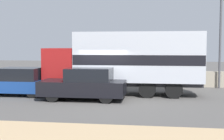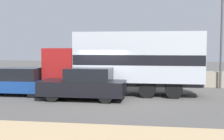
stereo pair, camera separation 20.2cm
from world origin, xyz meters
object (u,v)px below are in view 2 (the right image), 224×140
street_lamp (222,34)px  car_sedan_second (18,82)px  box_truck (128,60)px  car_hatchback (85,84)px

street_lamp → car_sedan_second: size_ratio=1.41×
street_lamp → box_truck: size_ratio=0.68×
street_lamp → car_hatchback: street_lamp is taller
car_hatchback → box_truck: bearing=-134.6°
street_lamp → car_hatchback: (-7.54, -5.53, -2.67)m
car_sedan_second → car_hatchback: bearing=166.9°
car_hatchback → car_sedan_second: car_hatchback is taller
street_lamp → car_sedan_second: 12.75m
box_truck → car_hatchback: bearing=45.4°
street_lamp → car_sedan_second: street_lamp is taller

